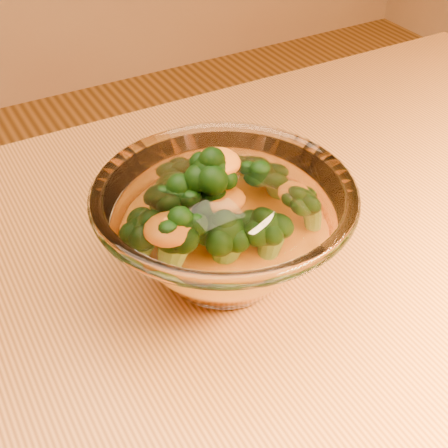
% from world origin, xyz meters
% --- Properties ---
extents(table, '(1.20, 0.80, 0.75)m').
position_xyz_m(table, '(0.00, 0.00, 0.65)').
color(table, '#C07939').
rests_on(table, ground).
extents(glass_bowl, '(0.24, 0.24, 0.11)m').
position_xyz_m(glass_bowl, '(-0.05, 0.05, 0.81)').
color(glass_bowl, white).
rests_on(glass_bowl, table).
extents(cheese_sauce, '(0.14, 0.14, 0.04)m').
position_xyz_m(cheese_sauce, '(-0.05, 0.05, 0.78)').
color(cheese_sauce, orange).
rests_on(cheese_sauce, glass_bowl).
extents(broccoli_heap, '(0.17, 0.15, 0.09)m').
position_xyz_m(broccoli_heap, '(-0.06, 0.06, 0.83)').
color(broccoli_heap, black).
rests_on(broccoli_heap, cheese_sauce).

